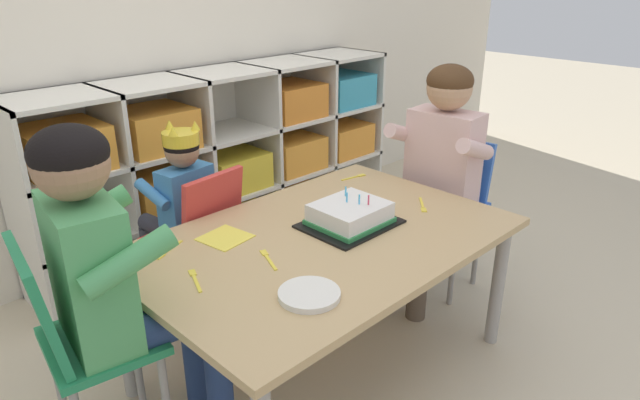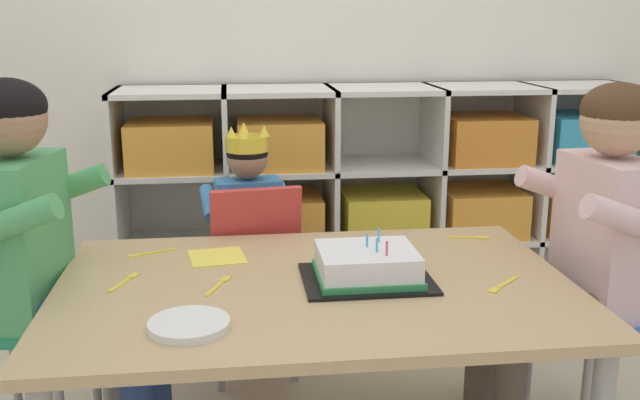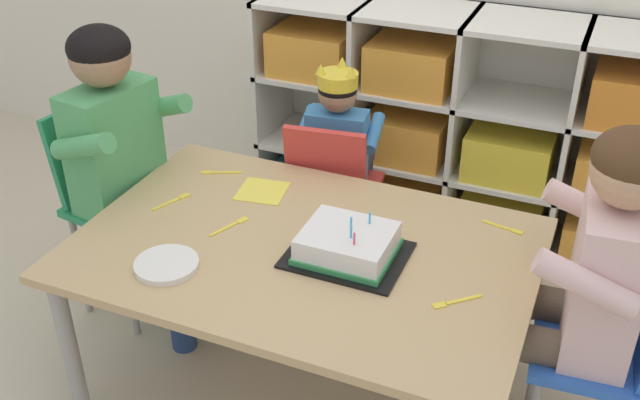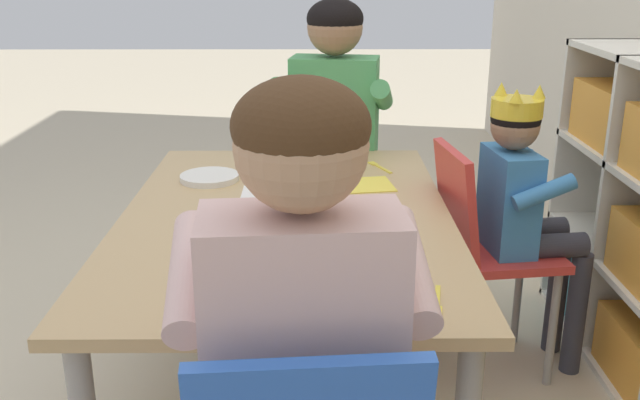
# 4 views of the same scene
# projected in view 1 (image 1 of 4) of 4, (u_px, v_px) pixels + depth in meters

# --- Properties ---
(ground) EXTENTS (16.00, 16.00, 0.00)m
(ground) POSITION_uv_depth(u_px,v_px,m) (323.00, 364.00, 2.13)
(ground) COLOR beige
(storage_cubby_shelf) EXTENTS (2.07, 0.38, 0.92)m
(storage_cubby_shelf) POSITION_uv_depth(u_px,v_px,m) (229.00, 165.00, 2.94)
(storage_cubby_shelf) COLOR silver
(storage_cubby_shelf) RESTS_ON ground
(activity_table) EXTENTS (1.29, 0.86, 0.54)m
(activity_table) POSITION_uv_depth(u_px,v_px,m) (324.00, 250.00, 1.94)
(activity_table) COLOR tan
(activity_table) RESTS_ON ground
(classroom_chair_blue) EXTENTS (0.34, 0.36, 0.68)m
(classroom_chair_blue) POSITION_uv_depth(u_px,v_px,m) (200.00, 235.00, 2.25)
(classroom_chair_blue) COLOR red
(classroom_chair_blue) RESTS_ON ground
(child_with_crown) EXTENTS (0.31, 0.32, 0.85)m
(child_with_crown) POSITION_uv_depth(u_px,v_px,m) (179.00, 198.00, 2.26)
(child_with_crown) COLOR #3D7FBC
(child_with_crown) RESTS_ON ground
(classroom_chair_adult_side) EXTENTS (0.36, 0.36, 0.75)m
(classroom_chair_adult_side) POSITION_uv_depth(u_px,v_px,m) (80.00, 338.00, 1.54)
(classroom_chair_adult_side) COLOR #238451
(classroom_chair_adult_side) RESTS_ON ground
(adult_helper_seated) EXTENTS (0.45, 0.44, 1.05)m
(adult_helper_seated) POSITION_uv_depth(u_px,v_px,m) (113.00, 264.00, 1.53)
(adult_helper_seated) COLOR #4C9E5B
(adult_helper_seated) RESTS_ON ground
(classroom_chair_guest_side) EXTENTS (0.34, 0.38, 0.68)m
(classroom_chair_guest_side) POSITION_uv_depth(u_px,v_px,m) (445.00, 197.00, 2.56)
(classroom_chair_guest_side) COLOR blue
(classroom_chair_guest_side) RESTS_ON ground
(guest_at_table_side) EXTENTS (0.45, 0.42, 1.03)m
(guest_at_table_side) POSITION_uv_depth(u_px,v_px,m) (436.00, 159.00, 2.40)
(guest_at_table_side) COLOR beige
(guest_at_table_side) RESTS_ON ground
(birthday_cake_on_tray) EXTENTS (0.32, 0.26, 0.12)m
(birthday_cake_on_tray) POSITION_uv_depth(u_px,v_px,m) (350.00, 216.00, 2.00)
(birthday_cake_on_tray) COLOR black
(birthday_cake_on_tray) RESTS_ON activity_table
(paper_plate_stack) EXTENTS (0.18, 0.18, 0.02)m
(paper_plate_stack) POSITION_uv_depth(u_px,v_px,m) (309.00, 294.00, 1.57)
(paper_plate_stack) COLOR white
(paper_plate_stack) RESTS_ON activity_table
(paper_napkin_square) EXTENTS (0.17, 0.17, 0.00)m
(paper_napkin_square) POSITION_uv_depth(u_px,v_px,m) (225.00, 238.00, 1.91)
(paper_napkin_square) COLOR #F4DB4C
(paper_napkin_square) RESTS_ON activity_table
(fork_near_child_seat) EXTENTS (0.13, 0.07, 0.00)m
(fork_near_child_seat) POSITION_uv_depth(u_px,v_px,m) (168.00, 251.00, 1.82)
(fork_near_child_seat) COLOR yellow
(fork_near_child_seat) RESTS_ON activity_table
(fork_at_table_front_edge) EXTENTS (0.06, 0.13, 0.00)m
(fork_at_table_front_edge) POSITION_uv_depth(u_px,v_px,m) (195.00, 279.00, 1.66)
(fork_at_table_front_edge) COLOR yellow
(fork_at_table_front_edge) RESTS_ON activity_table
(fork_near_cake_tray) EXTENTS (0.13, 0.04, 0.00)m
(fork_near_cake_tray) POSITION_uv_depth(u_px,v_px,m) (355.00, 177.00, 2.46)
(fork_near_cake_tray) COLOR yellow
(fork_near_cake_tray) RESTS_ON activity_table
(fork_by_napkin) EXTENTS (0.07, 0.13, 0.00)m
(fork_by_napkin) POSITION_uv_depth(u_px,v_px,m) (268.00, 258.00, 1.77)
(fork_by_napkin) COLOR yellow
(fork_by_napkin) RESTS_ON activity_table
(fork_beside_plate_stack) EXTENTS (0.11, 0.10, 0.00)m
(fork_beside_plate_stack) POSITION_uv_depth(u_px,v_px,m) (423.00, 206.00, 2.16)
(fork_beside_plate_stack) COLOR yellow
(fork_beside_plate_stack) RESTS_ON activity_table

